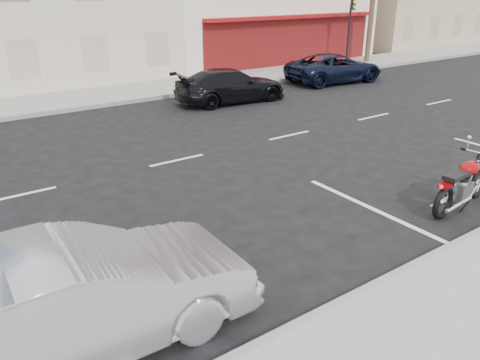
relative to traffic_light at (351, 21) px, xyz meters
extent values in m
plane|color=black|center=(-13.50, -8.33, -2.56)|extent=(120.00, 120.00, 0.00)
cube|color=gray|center=(-18.50, -1.33, -2.48)|extent=(80.00, 0.12, 0.16)
cylinder|color=black|center=(0.00, 0.07, -0.81)|extent=(0.12, 0.12, 3.20)
cube|color=black|center=(0.00, -0.08, 0.99)|extent=(0.26, 0.18, 0.80)
cylinder|color=beige|center=(-1.50, 0.17, -2.11)|extent=(0.20, 0.20, 0.60)
sphere|color=beige|center=(-1.50, 0.17, -1.79)|extent=(0.20, 0.20, 0.20)
torus|color=black|center=(-11.92, -14.39, -2.22)|extent=(0.72, 0.19, 0.71)
cube|color=#820407|center=(-11.97, -14.40, -1.82)|extent=(0.33, 0.20, 0.06)
cube|color=gray|center=(-11.20, -14.32, -2.15)|extent=(0.48, 0.36, 0.36)
cube|color=black|center=(-11.55, -14.36, -1.73)|extent=(0.68, 0.34, 0.10)
cylinder|color=silver|center=(-11.54, -14.50, -2.32)|extent=(1.02, 0.18, 0.09)
cylinder|color=silver|center=(-11.57, -14.21, -2.32)|extent=(1.02, 0.18, 0.09)
imported|color=#929399|center=(-19.86, -13.98, -1.79)|extent=(4.71, 1.74, 1.54)
imported|color=black|center=(-3.90, -2.80, -1.87)|extent=(5.12, 2.75, 1.37)
imported|color=black|center=(-10.43, -3.43, -1.89)|extent=(4.75, 2.25, 1.34)
camera|label=1|loc=(-20.92, -19.08, 1.82)|focal=35.00mm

